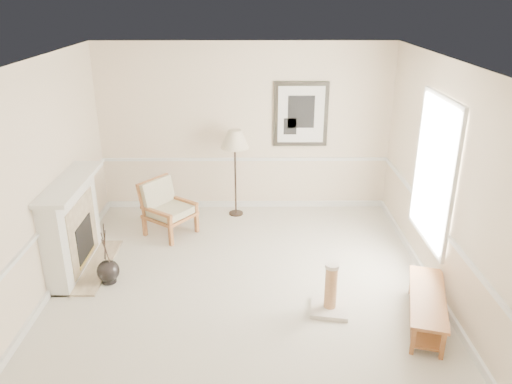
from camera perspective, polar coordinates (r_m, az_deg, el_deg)
ground at (r=6.66m, az=-1.48°, el=-11.11°), size 5.50×5.50×0.00m
room at (r=5.93m, az=-0.31°, el=4.60°), size 5.04×5.54×2.92m
fireplace at (r=7.30m, az=-20.21°, el=-3.71°), size 0.64×1.64×1.31m
floor_vase at (r=7.02m, az=-16.53°, el=-8.71°), size 0.30×0.30×0.88m
armchair at (r=8.06m, az=-10.35°, el=-1.50°), size 0.96×0.95×0.88m
floor_lamp at (r=8.32m, az=-2.44°, el=5.78°), size 0.61×0.61×1.51m
bench at (r=6.26m, az=18.92°, el=-12.08°), size 0.75×1.38×0.38m
scratching_post at (r=6.24m, az=8.48°, el=-11.68°), size 0.52×0.52×0.64m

